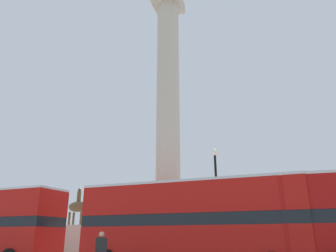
% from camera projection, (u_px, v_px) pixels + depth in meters
% --- Properties ---
extents(monument_column, '(4.71, 4.71, 20.97)m').
position_uv_depth(monument_column, '(168.00, 143.00, 22.64)').
color(monument_column, '#BCB29E').
rests_on(monument_column, ground_plane).
extents(bus_a, '(11.26, 3.47, 4.19)m').
position_uv_depth(bus_a, '(189.00, 221.00, 16.10)').
color(bus_a, '#B7140F').
rests_on(bus_a, ground_plane).
extents(equestrian_statue, '(4.04, 3.24, 5.81)m').
position_uv_depth(equestrian_statue, '(76.00, 238.00, 28.38)').
color(equestrian_statue, '#BCB29E').
rests_on(equestrian_statue, ground_plane).
extents(street_lamp, '(0.40, 0.40, 6.55)m').
position_uv_depth(street_lamp, '(217.00, 201.00, 18.63)').
color(street_lamp, black).
rests_on(street_lamp, ground_plane).
extents(pedestrian_near_lamp, '(0.48, 0.43, 1.77)m').
position_uv_depth(pedestrian_near_lamp, '(101.00, 251.00, 13.48)').
color(pedestrian_near_lamp, '#28282D').
rests_on(pedestrian_near_lamp, ground_plane).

